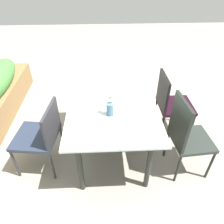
# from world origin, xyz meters

# --- Properties ---
(ground_plane) EXTENTS (12.00, 12.00, 0.00)m
(ground_plane) POSITION_xyz_m (0.00, 0.00, 0.00)
(ground_plane) COLOR gray
(dining_table) EXTENTS (1.41, 0.99, 0.76)m
(dining_table) POSITION_xyz_m (-0.04, -0.03, 0.69)
(dining_table) COLOR #B2C6C1
(dining_table) RESTS_ON ground
(chair_near_left) EXTENTS (0.45, 0.45, 1.00)m
(chair_near_left) POSITION_xyz_m (-0.37, -0.82, 0.55)
(chair_near_left) COLOR #272E29
(chair_near_left) RESTS_ON ground
(chair_near_right) EXTENTS (0.45, 0.45, 0.92)m
(chair_near_right) POSITION_xyz_m (0.27, -0.83, 0.53)
(chair_near_right) COLOR black
(chair_near_right) RESTS_ON ground
(chair_far_side) EXTENTS (0.52, 0.52, 0.87)m
(chair_far_side) POSITION_xyz_m (-0.23, 0.77, 0.50)
(chair_far_side) COLOR #262F40
(chair_far_side) RESTS_ON ground
(flower_vase) EXTENTS (0.08, 0.07, 0.27)m
(flower_vase) POSITION_xyz_m (-0.25, -0.01, 0.87)
(flower_vase) COLOR slate
(flower_vase) RESTS_ON dining_table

